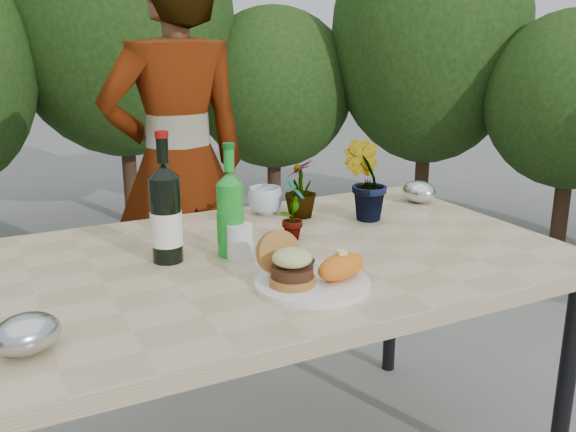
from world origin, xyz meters
name	(u,v)px	position (x,y,z in m)	size (l,w,h in m)	color
patio_table	(275,273)	(0.00, 0.00, 0.69)	(1.60, 1.00, 0.75)	tan
shrub_hedge	(127,61)	(0.07, 1.87, 1.20)	(6.81, 5.15, 2.37)	#382316
dinner_plate	(312,283)	(-0.02, -0.25, 0.76)	(0.28, 0.28, 0.01)	white
burger_stack	(289,264)	(-0.08, -0.23, 0.81)	(0.11, 0.16, 0.11)	#B7722D
sweet_potato	(341,266)	(0.05, -0.27, 0.80)	(0.15, 0.08, 0.06)	orange
grilled_veg	(301,263)	(0.00, -0.16, 0.78)	(0.08, 0.05, 0.03)	olive
wine_bottle	(166,215)	(-0.28, 0.08, 0.88)	(0.08, 0.08, 0.35)	black
sparkling_water	(230,215)	(-0.11, 0.05, 0.86)	(0.08, 0.08, 0.31)	green
plastic_cup	(240,241)	(-0.10, 0.01, 0.80)	(0.07, 0.07, 0.10)	white
seedling_left	(293,207)	(0.10, 0.09, 0.85)	(0.11, 0.07, 0.20)	#21561D
seedling_mid	(365,181)	(0.41, 0.17, 0.88)	(0.14, 0.11, 0.26)	#1F541D
seedling_right	(301,188)	(0.24, 0.30, 0.85)	(0.11, 0.11, 0.19)	#21541C
blue_bowl	(265,201)	(0.15, 0.38, 0.80)	(0.12, 0.12, 0.09)	silver
foil_packet_left	(26,334)	(-0.67, -0.29, 0.79)	(0.13, 0.11, 0.08)	#AFB2B6
foil_packet_right	(419,192)	(0.70, 0.27, 0.79)	(0.13, 0.11, 0.08)	silver
person	(178,168)	(0.01, 0.91, 0.82)	(0.60, 0.39, 1.65)	#9A614D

